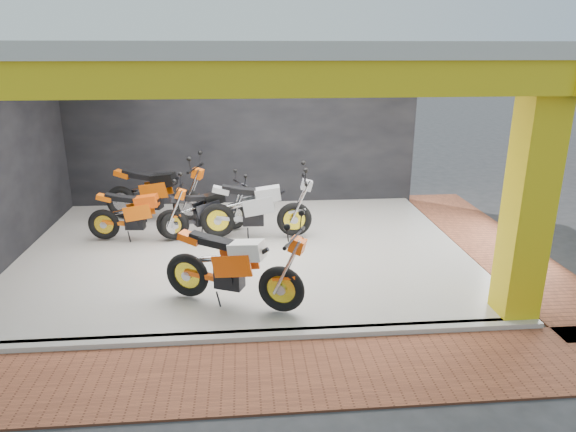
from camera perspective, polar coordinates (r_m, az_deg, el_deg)
name	(u,v)px	position (r m, az deg, el deg)	size (l,w,h in m)	color
ground	(246,303)	(7.80, -4.73, -9.65)	(80.00, 80.00, 0.00)	#2D2D30
showroom_floor	(245,250)	(9.59, -4.84, -3.83)	(8.00, 6.00, 0.10)	silver
showroom_ceiling	(239,50)	(8.90, -5.47, 17.88)	(8.40, 6.40, 0.20)	beige
back_wall	(242,133)	(12.15, -5.16, 9.16)	(8.20, 0.20, 3.50)	black
corner_column	(529,199)	(7.43, 25.25, 1.74)	(0.50, 0.50, 3.50)	gold
header_beam_front	(239,79)	(5.91, -5.49, 14.90)	(8.40, 0.30, 0.40)	gold
header_beam_right	(472,68)	(9.75, 19.73, 15.20)	(0.30, 6.40, 0.40)	gold
floor_kerb	(246,337)	(6.88, -4.66, -13.23)	(8.00, 0.20, 0.10)	silver
paver_front	(247,375)	(6.25, -4.58, -17.22)	(9.00, 1.40, 0.03)	brown
paver_right	(493,244)	(10.72, 21.78, -2.91)	(1.40, 7.00, 0.03)	brown
moto_hero	(281,267)	(7.02, -0.76, -5.72)	(2.25, 0.83, 1.38)	#FF520A
moto_row_a	(294,203)	(9.86, 0.71, 1.45)	(2.28, 0.85, 1.40)	#A5A7AD
moto_row_b	(234,203)	(10.34, -6.03, 1.45)	(1.89, 0.70, 1.15)	black
moto_row_c	(171,210)	(9.97, -12.89, 0.66)	(2.01, 0.74, 1.23)	#FF620A
moto_row_d	(188,190)	(10.90, -11.08, 2.84)	(2.35, 0.87, 1.43)	#E15609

